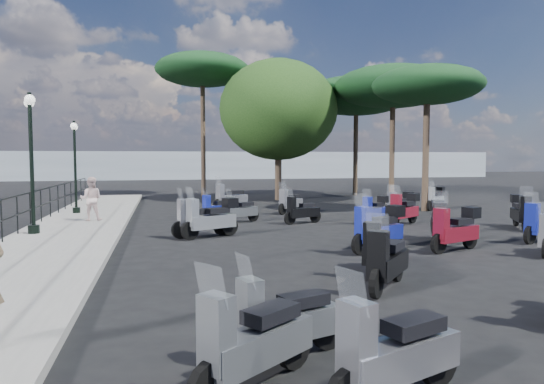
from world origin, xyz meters
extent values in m
plane|color=black|center=(0.00, 0.00, 0.00)|extent=(120.00, 120.00, 0.00)
cube|color=slate|center=(-6.50, 3.00, 0.07)|extent=(3.00, 30.00, 0.15)
cylinder|color=black|center=(-7.80, 2.12, 0.70)|extent=(0.04, 0.04, 1.10)
cylinder|color=black|center=(-7.80, 3.48, 0.70)|extent=(0.04, 0.04, 1.10)
cylinder|color=black|center=(-7.80, 4.85, 0.70)|extent=(0.04, 0.04, 1.10)
cylinder|color=black|center=(-7.80, 6.22, 0.70)|extent=(0.04, 0.04, 1.10)
cylinder|color=black|center=(-7.80, 7.59, 0.70)|extent=(0.04, 0.04, 1.10)
cylinder|color=black|center=(-7.80, 8.96, 0.70)|extent=(0.04, 0.04, 1.10)
cylinder|color=black|center=(-7.80, 10.33, 0.70)|extent=(0.04, 0.04, 1.10)
cylinder|color=black|center=(-7.80, 11.69, 0.70)|extent=(0.04, 0.04, 1.10)
cylinder|color=black|center=(-7.80, 13.06, 0.70)|extent=(0.04, 0.04, 1.10)
cylinder|color=black|center=(-7.80, 14.43, 0.70)|extent=(0.04, 0.04, 1.10)
cylinder|color=black|center=(-7.80, 15.80, 0.70)|extent=(0.04, 0.04, 1.10)
cube|color=black|center=(-7.80, 2.80, 1.23)|extent=(0.04, 26.00, 0.04)
cube|color=black|center=(-7.80, 2.80, 0.70)|extent=(0.04, 26.00, 0.04)
cylinder|color=black|center=(-7.38, 3.49, 0.27)|extent=(0.32, 0.32, 0.24)
cylinder|color=black|center=(-7.38, 3.49, 2.14)|extent=(0.11, 0.11, 3.97)
cylinder|color=black|center=(-7.38, 3.49, 3.97)|extent=(0.27, 0.87, 0.04)
sphere|color=white|center=(-7.50, 3.93, 3.87)|extent=(0.28, 0.28, 0.28)
sphere|color=white|center=(-7.27, 3.06, 3.87)|extent=(0.28, 0.28, 0.28)
cylinder|color=black|center=(-7.10, 8.76, 0.26)|extent=(0.29, 0.29, 0.21)
cylinder|color=black|center=(-7.10, 8.76, 1.94)|extent=(0.10, 0.10, 3.58)
cylinder|color=black|center=(-7.10, 8.76, 3.60)|extent=(0.14, 0.80, 0.04)
sphere|color=white|center=(-7.16, 9.16, 3.51)|extent=(0.25, 0.25, 0.25)
sphere|color=white|center=(-7.05, 8.36, 3.51)|extent=(0.25, 0.25, 0.25)
imported|color=beige|center=(-6.19, 6.15, 0.90)|extent=(0.76, 0.60, 1.50)
cylinder|color=black|center=(-2.95, -6.32, 0.23)|extent=(0.46, 0.23, 0.46)
cylinder|color=black|center=(-1.87, -5.96, 0.23)|extent=(0.46, 0.23, 0.46)
cube|color=#515458|center=(-2.37, -6.13, 0.40)|extent=(1.27, 0.70, 0.32)
cube|color=black|center=(-2.21, -6.08, 0.66)|extent=(0.63, 0.45, 0.13)
cube|color=#515458|center=(-2.88, -6.30, 0.66)|extent=(0.29, 0.34, 0.66)
plane|color=white|center=(-2.93, -6.32, 1.09)|extent=(0.19, 0.37, 0.35)
cylinder|color=black|center=(-3.32, 2.52, 0.26)|extent=(0.52, 0.26, 0.52)
cylinder|color=black|center=(-2.09, 2.91, 0.26)|extent=(0.52, 0.26, 0.52)
cube|color=#94959D|center=(-2.65, 2.73, 0.45)|extent=(1.44, 0.77, 0.37)
cube|color=black|center=(-2.48, 2.79, 0.75)|extent=(0.71, 0.50, 0.15)
cube|color=#94959D|center=(-3.24, 2.55, 0.75)|extent=(0.32, 0.38, 0.75)
plane|color=white|center=(-3.30, 2.53, 1.24)|extent=(0.20, 0.41, 0.40)
cylinder|color=black|center=(-1.56, 5.29, 0.22)|extent=(0.43, 0.30, 0.44)
cylinder|color=black|center=(-0.59, 5.83, 0.22)|extent=(0.43, 0.30, 0.44)
cube|color=#515458|center=(-1.04, 5.59, 0.39)|extent=(1.20, 0.86, 0.31)
cube|color=black|center=(-0.90, 5.66, 0.65)|extent=(0.62, 0.51, 0.13)
cube|color=#515458|center=(-1.50, 5.33, 0.65)|extent=(0.31, 0.34, 0.65)
plane|color=white|center=(-1.55, 5.30, 1.06)|extent=(0.23, 0.34, 0.34)
cylinder|color=black|center=(-2.29, 6.39, 0.22)|extent=(0.42, 0.29, 0.43)
cylinder|color=black|center=(-1.34, 6.91, 0.22)|extent=(0.42, 0.29, 0.43)
cube|color=#18249B|center=(-1.78, 6.67, 0.38)|extent=(1.17, 0.83, 0.31)
cube|color=black|center=(-1.64, 6.74, 0.63)|extent=(0.60, 0.49, 0.13)
cube|color=#18249B|center=(-2.23, 6.43, 0.63)|extent=(0.30, 0.33, 0.63)
plane|color=white|center=(-2.27, 6.40, 1.03)|extent=(0.23, 0.33, 0.33)
cylinder|color=black|center=(-2.41, -6.39, 0.24)|extent=(0.45, 0.37, 0.49)
cube|color=#515458|center=(-2.86, -6.72, 0.43)|extent=(1.26, 1.06, 0.34)
cube|color=black|center=(-2.72, -6.62, 0.71)|extent=(0.67, 0.61, 0.14)
cube|color=#515458|center=(-3.32, -7.06, 0.71)|extent=(0.36, 0.38, 0.71)
plane|color=white|center=(-3.37, -7.10, 1.16)|extent=(0.29, 0.36, 0.38)
cylinder|color=black|center=(-1.10, -7.10, 0.24)|extent=(0.49, 0.26, 0.48)
cube|color=#94959D|center=(-1.62, -7.29, 0.42)|extent=(1.34, 0.78, 0.34)
cube|color=black|center=(-1.46, -7.23, 0.70)|extent=(0.67, 0.49, 0.14)
cube|color=#94959D|center=(-2.16, -7.50, 0.70)|extent=(0.31, 0.36, 0.70)
plane|color=white|center=(-2.21, -7.52, 1.16)|extent=(0.21, 0.39, 0.37)
cylinder|color=black|center=(-0.40, -4.13, 0.25)|extent=(0.42, 0.44, 0.50)
cylinder|color=black|center=(0.45, -3.20, 0.25)|extent=(0.42, 0.44, 0.50)
cube|color=black|center=(0.06, -3.63, 0.44)|extent=(1.18, 1.24, 0.36)
cube|color=black|center=(0.18, -3.50, 0.73)|extent=(0.66, 0.67, 0.15)
cube|color=black|center=(-0.34, -4.07, 0.73)|extent=(0.39, 0.38, 0.73)
plane|color=white|center=(-0.39, -4.11, 1.20)|extent=(0.35, 0.33, 0.39)
cylinder|color=black|center=(-3.06, 2.24, 0.26)|extent=(0.53, 0.33, 0.53)
cylinder|color=black|center=(-1.87, 2.81, 0.26)|extent=(0.53, 0.33, 0.53)
cube|color=#9FA3A8|center=(-2.41, 2.55, 0.46)|extent=(1.45, 0.96, 0.38)
cube|color=black|center=(-2.25, 2.63, 0.77)|extent=(0.74, 0.58, 0.15)
cube|color=#9FA3A8|center=(-2.98, 2.28, 0.77)|extent=(0.36, 0.40, 0.77)
plane|color=white|center=(-3.04, 2.25, 1.27)|extent=(0.26, 0.42, 0.41)
cube|color=black|center=(-1.85, 2.82, 0.97)|extent=(0.49, 0.48, 0.29)
cylinder|color=black|center=(0.47, 4.69, 0.22)|extent=(0.45, 0.23, 0.44)
cylinder|color=black|center=(1.51, 5.05, 0.22)|extent=(0.45, 0.23, 0.44)
cube|color=black|center=(1.04, 4.88, 0.39)|extent=(1.23, 0.69, 0.31)
cube|color=black|center=(1.18, 4.94, 0.64)|extent=(0.61, 0.44, 0.13)
cube|color=black|center=(0.54, 4.71, 0.64)|extent=(0.28, 0.33, 0.64)
plane|color=white|center=(0.49, 4.69, 1.06)|extent=(0.18, 0.35, 0.34)
cylinder|color=black|center=(-1.45, 9.50, 0.27)|extent=(0.53, 0.34, 0.53)
cylinder|color=black|center=(-0.25, 10.10, 0.27)|extent=(0.53, 0.34, 0.53)
cube|color=#94959D|center=(-0.80, 9.82, 0.47)|extent=(1.46, 0.99, 0.38)
cube|color=black|center=(-0.63, 9.91, 0.78)|extent=(0.75, 0.60, 0.16)
cube|color=#94959D|center=(-1.37, 9.54, 0.78)|extent=(0.37, 0.41, 0.78)
plane|color=white|center=(-1.43, 9.51, 1.28)|extent=(0.27, 0.42, 0.41)
cylinder|color=black|center=(0.02, -2.99, 0.25)|extent=(0.36, 0.47, 0.50)
cylinder|color=black|center=(0.70, -1.96, 0.25)|extent=(0.36, 0.47, 0.50)
cube|color=black|center=(0.39, -2.43, 0.43)|extent=(1.04, 1.31, 0.35)
cube|color=black|center=(0.49, -2.28, 0.72)|extent=(0.60, 0.69, 0.14)
cube|color=black|center=(0.06, -2.92, 0.72)|extent=(0.38, 0.36, 0.72)
plane|color=white|center=(0.03, -2.97, 1.19)|extent=(0.37, 0.29, 0.38)
cylinder|color=black|center=(0.75, -0.76, 0.26)|extent=(0.52, 0.33, 0.52)
cylinder|color=black|center=(1.92, -0.18, 0.26)|extent=(0.52, 0.33, 0.52)
cube|color=#18249B|center=(1.38, -0.45, 0.46)|extent=(1.44, 0.96, 0.37)
cube|color=black|center=(1.55, -0.37, 0.76)|extent=(0.73, 0.58, 0.15)
cube|color=#18249B|center=(0.83, -0.72, 0.76)|extent=(0.36, 0.40, 0.76)
plane|color=white|center=(0.77, -0.75, 1.25)|extent=(0.26, 0.41, 0.41)
cube|color=black|center=(1.94, -0.17, 0.96)|extent=(0.49, 0.48, 0.28)
cylinder|color=black|center=(3.03, 4.10, 0.22)|extent=(0.42, 0.33, 0.44)
cylinder|color=black|center=(3.94, 4.73, 0.22)|extent=(0.42, 0.33, 0.44)
cube|color=#18249B|center=(3.52, 4.44, 0.39)|extent=(1.16, 0.94, 0.31)
cube|color=black|center=(3.65, 4.53, 0.64)|extent=(0.61, 0.54, 0.13)
cube|color=#18249B|center=(3.09, 4.14, 0.64)|extent=(0.32, 0.34, 0.64)
plane|color=white|center=(3.05, 4.11, 1.06)|extent=(0.26, 0.33, 0.34)
cube|color=black|center=(3.96, 4.74, 0.81)|extent=(0.43, 0.42, 0.24)
cylinder|color=black|center=(0.93, 7.58, 0.24)|extent=(0.42, 0.39, 0.48)
cylinder|color=black|center=(1.82, 8.37, 0.24)|extent=(0.42, 0.39, 0.48)
cube|color=#94959D|center=(1.41, 8.01, 0.42)|extent=(1.19, 1.11, 0.34)
cube|color=black|center=(1.54, 8.12, 0.69)|extent=(0.64, 0.62, 0.14)
cube|color=#94959D|center=(0.99, 7.64, 0.69)|extent=(0.36, 0.37, 0.69)
plane|color=white|center=(0.94, 7.60, 1.14)|extent=(0.31, 0.33, 0.37)
cylinder|color=black|center=(3.20, -0.16, 0.26)|extent=(0.35, 0.51, 0.52)
cylinder|color=black|center=(3.84, 0.98, 0.26)|extent=(0.35, 0.51, 0.52)
cube|color=black|center=(3.54, 0.46, 0.46)|extent=(1.01, 1.41, 0.37)
cube|color=black|center=(3.63, 0.62, 0.76)|extent=(0.60, 0.73, 0.15)
cube|color=black|center=(3.24, -0.08, 0.76)|extent=(0.40, 0.37, 0.76)
plane|color=white|center=(3.21, -0.14, 1.25)|extent=(0.40, 0.28, 0.40)
cube|color=black|center=(3.85, 1.00, 0.95)|extent=(0.48, 0.49, 0.28)
cylinder|color=black|center=(2.62, -1.06, 0.25)|extent=(0.50, 0.28, 0.50)
cylinder|color=black|center=(3.79, -0.61, 0.25)|extent=(0.50, 0.28, 0.50)
cube|color=maroon|center=(3.25, -0.81, 0.44)|extent=(1.39, 0.82, 0.35)
cube|color=black|center=(3.42, -0.75, 0.73)|extent=(0.70, 0.52, 0.15)
cube|color=maroon|center=(2.70, -1.03, 0.73)|extent=(0.33, 0.37, 0.73)
plane|color=white|center=(2.64, -1.05, 1.20)|extent=(0.22, 0.40, 0.39)
cube|color=black|center=(3.81, -0.60, 0.92)|extent=(0.45, 0.44, 0.27)
cylinder|color=black|center=(3.77, 3.45, 0.25)|extent=(0.47, 0.36, 0.50)
cylinder|color=black|center=(4.81, 4.14, 0.25)|extent=(0.47, 0.36, 0.50)
cube|color=maroon|center=(4.34, 3.83, 0.44)|extent=(1.32, 1.04, 0.35)
cube|color=black|center=(4.48, 3.93, 0.73)|extent=(0.69, 0.60, 0.15)
cube|color=maroon|center=(3.84, 3.50, 0.73)|extent=(0.36, 0.39, 0.73)
plane|color=white|center=(3.79, 3.47, 1.20)|extent=(0.29, 0.37, 0.39)
cube|color=black|center=(4.83, 4.16, 0.91)|extent=(0.48, 0.47, 0.27)
cylinder|color=black|center=(4.54, 5.30, 0.23)|extent=(0.45, 0.31, 0.46)
cylinder|color=black|center=(5.55, 5.86, 0.23)|extent=(0.45, 0.31, 0.46)
cube|color=#94959D|center=(5.09, 5.60, 0.41)|extent=(1.26, 0.90, 0.33)
cube|color=black|center=(5.23, 5.68, 0.68)|extent=(0.65, 0.54, 0.14)
cube|color=#94959D|center=(4.61, 5.33, 0.68)|extent=(0.33, 0.36, 0.68)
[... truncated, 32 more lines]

